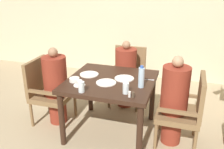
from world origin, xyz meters
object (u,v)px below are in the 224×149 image
at_px(diner_in_left_chair, 56,85).
at_px(glass_tall_mid, 81,87).
at_px(diner_in_far_chair, 126,74).
at_px(plate_dessert_center, 89,74).
at_px(chair_left_side, 47,89).
at_px(chair_right_side, 186,109).
at_px(plate_main_right, 124,78).
at_px(chair_far_side, 128,74).
at_px(bowl_small, 74,80).
at_px(plate_main_left, 106,83).
at_px(teacup_with_saucer, 79,84).
at_px(glass_tall_near, 126,88).
at_px(diner_in_right_chair, 174,100).
at_px(water_bottle, 141,77).

distance_m(diner_in_left_chair, glass_tall_mid, 0.76).
bearing_deg(glass_tall_mid, diner_in_far_chair, 80.44).
bearing_deg(plate_dessert_center, chair_left_side, -172.97).
height_order(chair_right_side, plate_main_right, chair_right_side).
height_order(chair_far_side, bowl_small, chair_far_side).
bearing_deg(plate_main_left, bowl_small, -170.18).
bearing_deg(chair_left_side, teacup_with_saucer, -24.20).
bearing_deg(plate_main_left, chair_far_side, 88.79).
distance_m(diner_in_left_chair, chair_right_side, 1.71).
height_order(diner_in_far_chair, glass_tall_near, diner_in_far_chair).
relative_size(chair_left_side, chair_right_side, 1.00).
bearing_deg(diner_in_left_chair, plate_dessert_center, 9.16).
distance_m(plate_main_left, plate_dessert_center, 0.35).
distance_m(chair_far_side, diner_in_far_chair, 0.15).
relative_size(plate_main_right, glass_tall_near, 1.98).
height_order(chair_far_side, diner_in_right_chair, diner_in_right_chair).
xyz_separation_m(chair_left_side, glass_tall_mid, (0.72, -0.43, 0.32)).
distance_m(plate_main_right, water_bottle, 0.33).
distance_m(plate_dessert_center, teacup_with_saucer, 0.36).
height_order(chair_right_side, plate_main_left, chair_right_side).
xyz_separation_m(teacup_with_saucer, water_bottle, (0.70, 0.17, 0.10)).
bearing_deg(bowl_small, teacup_with_saucer, -41.76).
xyz_separation_m(diner_in_left_chair, bowl_small, (0.38, -0.18, 0.20)).
xyz_separation_m(plate_main_left, water_bottle, (0.42, 0.01, 0.12)).
height_order(chair_left_side, plate_main_right, chair_left_side).
bearing_deg(chair_right_side, plate_main_left, -172.89).
distance_m(teacup_with_saucer, water_bottle, 0.72).
relative_size(diner_in_left_chair, teacup_with_saucer, 7.83).
height_order(teacup_with_saucer, glass_tall_near, glass_tall_near).
height_order(plate_main_left, teacup_with_saucer, teacup_with_saucer).
bearing_deg(chair_left_side, bowl_small, -19.61).
xyz_separation_m(chair_far_side, plate_main_right, (0.15, -0.83, 0.26)).
height_order(diner_in_right_chair, teacup_with_saucer, diner_in_right_chair).
relative_size(diner_in_left_chair, chair_right_side, 1.21).
bearing_deg(glass_tall_mid, water_bottle, 28.43).
relative_size(diner_in_far_chair, bowl_small, 8.42).
bearing_deg(chair_far_side, bowl_small, -110.47).
xyz_separation_m(plate_main_right, glass_tall_near, (0.12, -0.40, 0.06)).
bearing_deg(diner_in_right_chair, plate_dessert_center, 176.12).
relative_size(chair_left_side, diner_in_left_chair, 0.83).
bearing_deg(diner_in_far_chair, diner_in_left_chair, -135.76).
relative_size(chair_far_side, bowl_small, 7.17).
bearing_deg(chair_left_side, chair_right_side, 0.00).
distance_m(chair_far_side, plate_dessert_center, 0.92).
distance_m(plate_main_left, teacup_with_saucer, 0.32).
bearing_deg(plate_main_right, glass_tall_near, -73.07).
bearing_deg(glass_tall_near, diner_in_right_chair, 32.35).
xyz_separation_m(chair_right_side, glass_tall_mid, (-1.12, -0.43, 0.32)).
xyz_separation_m(bowl_small, glass_tall_mid, (0.20, -0.25, 0.04)).
xyz_separation_m(plate_main_right, plate_dessert_center, (-0.47, -0.00, 0.00)).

